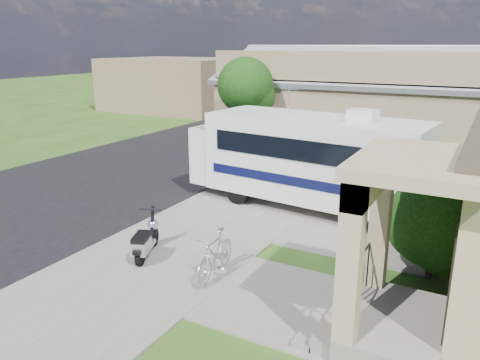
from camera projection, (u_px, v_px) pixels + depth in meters
The scene contains 18 objects.
ground at pixel (209, 258), 11.54m from camera, with size 120.00×120.00×0.00m, color #264613.
street_slab at pixel (190, 149), 23.42m from camera, with size 9.00×80.00×0.02m, color black.
sidewalk_slab at pixel (312, 164), 20.41m from camera, with size 4.00×80.00×0.06m, color #64625A.
driveway_slab at pixel (327, 212), 14.63m from camera, with size 7.00×6.00×0.05m, color #64625A.
walk_slab at pixel (310, 308), 9.31m from camera, with size 4.00×3.00×0.05m, color #64625A.
warehouse at pixel (362, 110), 22.74m from camera, with size 12.50×8.40×5.04m.
distant_bldg_far at pixel (176, 84), 37.35m from camera, with size 10.00×8.00×4.00m, color brown.
distant_bldg_near at pixel (264, 80), 46.64m from camera, with size 8.00×7.00×3.20m, color brown.
street_tree_a at pixel (248, 89), 19.96m from camera, with size 2.44×2.40×4.58m.
street_tree_b at pixel (325, 73), 28.34m from camera, with size 2.44×2.40×4.73m.
street_tree_c at pixel (363, 71), 35.99m from camera, with size 2.44×2.40×4.42m.
motorhome at pixel (306, 157), 14.73m from camera, with size 7.73×3.09×3.86m.
shrub at pixel (439, 217), 10.22m from camera, with size 2.29×2.18×2.81m.
scooter at pixel (145, 241), 11.36m from camera, with size 0.88×1.57×1.08m.
bicycle at pixel (215, 257), 10.42m from camera, with size 0.49×1.73×1.04m, color #B1B2B9.
pickup_truck at pixel (250, 126), 25.47m from camera, with size 2.53×5.49×1.53m, color silver.
van at pixel (286, 109), 31.09m from camera, with size 2.57×6.33×1.84m, color silver.
garden_hose at pixel (350, 296), 9.62m from camera, with size 0.42×0.42×0.19m, color #156D1F.
Camera 1 is at (5.74, -8.88, 5.08)m, focal length 35.00 mm.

